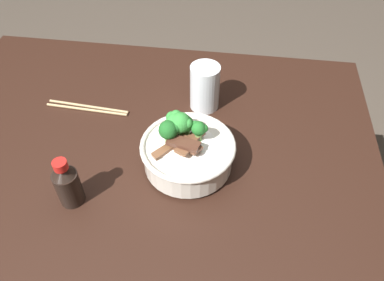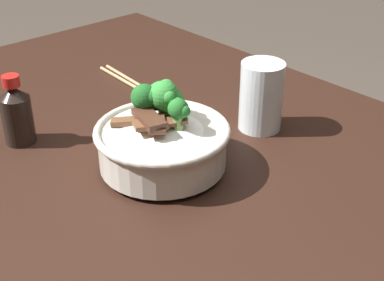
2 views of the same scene
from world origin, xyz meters
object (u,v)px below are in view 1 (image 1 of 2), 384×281
object	(u,v)px
chopsticks_pair	(88,108)
soy_sauce_bottle	(67,184)
rice_bowl	(187,149)
drinking_glass	(205,89)

from	to	relation	value
chopsticks_pair	soy_sauce_bottle	bearing A→B (deg)	-77.32
rice_bowl	chopsticks_pair	bearing A→B (deg)	152.27
rice_bowl	chopsticks_pair	distance (m)	0.32
soy_sauce_bottle	chopsticks_pair	bearing A→B (deg)	102.68
chopsticks_pair	soy_sauce_bottle	world-z (taller)	soy_sauce_bottle
rice_bowl	soy_sauce_bottle	size ratio (longest dim) A/B	1.73
drinking_glass	soy_sauce_bottle	bearing A→B (deg)	-125.28
chopsticks_pair	rice_bowl	bearing A→B (deg)	-27.73
rice_bowl	soy_sauce_bottle	bearing A→B (deg)	-150.05
rice_bowl	soy_sauce_bottle	xyz separation A→B (m)	(-0.22, -0.13, 0.00)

